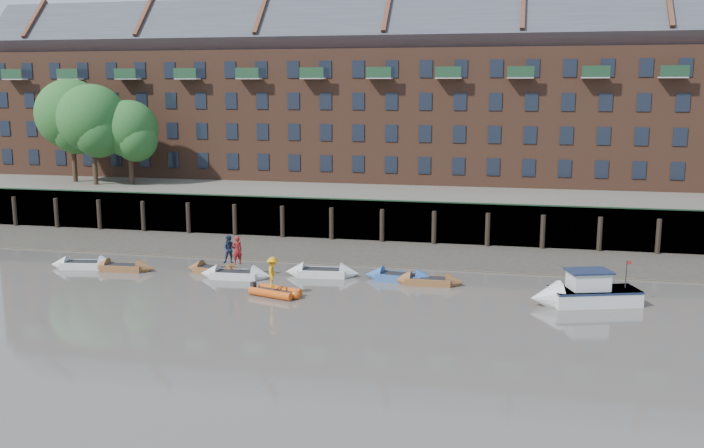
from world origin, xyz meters
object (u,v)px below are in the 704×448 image
(rowboat_2, at_px, (215,270))
(rowboat_3, at_px, (235,275))
(rowboat_4, at_px, (322,272))
(person_rower_b, at_px, (230,249))
(rowboat_1, at_px, (123,267))
(motor_launch, at_px, (577,294))
(rowboat_0, at_px, (84,265))
(rib_tender, at_px, (277,292))
(rowboat_6, at_px, (428,281))
(person_rib_crew, at_px, (273,272))
(person_rower_a, at_px, (237,250))
(rowboat_5, at_px, (400,277))

(rowboat_2, xyz_separation_m, rowboat_3, (1.73, -0.94, 0.02))
(rowboat_4, height_order, person_rower_b, person_rower_b)
(rowboat_1, bearing_deg, motor_launch, -7.36)
(rowboat_0, height_order, rib_tender, rowboat_0)
(rowboat_2, distance_m, rib_tender, 7.00)
(rowboat_6, bearing_deg, rowboat_0, -179.24)
(rowboat_6, xyz_separation_m, person_rib_crew, (-8.43, -4.40, 1.17))
(rowboat_2, bearing_deg, rowboat_3, -19.26)
(motor_launch, distance_m, person_rower_a, 20.42)
(rowboat_6, xyz_separation_m, person_rower_a, (-11.86, -1.02, 1.58))
(rowboat_4, bearing_deg, rib_tender, -111.12)
(rowboat_4, relative_size, person_rower_b, 2.69)
(rowboat_4, bearing_deg, motor_launch, -17.23)
(rowboat_5, relative_size, rib_tender, 1.46)
(person_rower_b, bearing_deg, person_rower_a, -35.80)
(rowboat_0, height_order, rowboat_3, rowboat_3)
(rowboat_3, height_order, motor_launch, motor_launch)
(rowboat_6, height_order, rib_tender, rowboat_6)
(rowboat_0, bearing_deg, rowboat_1, -11.73)
(person_rower_a, xyz_separation_m, person_rib_crew, (3.43, -3.38, -0.40))
(rowboat_0, height_order, person_rower_a, person_rower_a)
(rowboat_2, distance_m, rowboat_5, 11.94)
(rowboat_3, xyz_separation_m, motor_launch, (20.48, -1.50, 0.40))
(rowboat_1, xyz_separation_m, person_rower_a, (8.02, -0.27, 1.58))
(rowboat_0, distance_m, rowboat_6, 22.78)
(rowboat_6, relative_size, motor_launch, 0.68)
(rib_tender, xyz_separation_m, person_rib_crew, (-0.24, -0.03, 1.16))
(rowboat_2, distance_m, person_rower_a, 2.63)
(person_rower_a, bearing_deg, person_rib_crew, 95.82)
(rowboat_1, relative_size, rowboat_3, 0.93)
(motor_launch, bearing_deg, rowboat_3, -22.00)
(motor_launch, bearing_deg, rowboat_5, -34.32)
(rowboat_5, relative_size, rowboat_6, 1.07)
(rib_tender, bearing_deg, rowboat_4, 91.96)
(rowboat_4, height_order, person_rower_a, person_rower_a)
(rowboat_6, height_order, person_rib_crew, person_rib_crew)
(rowboat_4, height_order, rowboat_5, rowboat_4)
(rowboat_6, bearing_deg, rowboat_2, 179.62)
(rowboat_1, bearing_deg, rowboat_5, 0.23)
(rowboat_2, bearing_deg, rowboat_5, 12.04)
(rowboat_2, height_order, rowboat_5, rowboat_5)
(rowboat_6, relative_size, person_rower_b, 2.40)
(rowboat_0, distance_m, rowboat_1, 2.90)
(rowboat_2, height_order, rib_tender, rowboat_2)
(rowboat_2, xyz_separation_m, motor_launch, (22.21, -2.44, 0.42))
(rowboat_1, relative_size, person_rib_crew, 2.39)
(rowboat_1, relative_size, motor_launch, 0.68)
(rowboat_6, height_order, motor_launch, motor_launch)
(rowboat_3, bearing_deg, rowboat_4, 14.30)
(rowboat_5, height_order, person_rower_b, person_rower_b)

